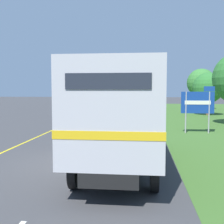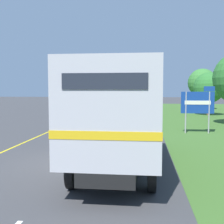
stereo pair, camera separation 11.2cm
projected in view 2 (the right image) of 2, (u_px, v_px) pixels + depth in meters
The scene contains 13 objects.
ground_plane at pixel (76, 163), 10.67m from camera, with size 200.00×200.00×0.00m, color #3D3D3F.
edge_line_yellow at pixel (78, 119), 26.71m from camera, with size 0.12×62.06×0.01m, color yellow.
centre_dash_near at pixel (79, 159), 11.17m from camera, with size 0.12×2.60×0.01m, color white.
centre_dash_mid_a at pixel (103, 134), 17.71m from camera, with size 0.12×2.60×0.01m, color white.
centre_dash_mid_b at pixel (114, 122), 24.24m from camera, with size 0.12×2.60×0.01m, color white.
centre_dash_far at pixel (121, 115), 30.78m from camera, with size 0.12×2.60×0.01m, color white.
centre_dash_farthest at pixel (125, 111), 37.32m from camera, with size 0.12×2.60×0.01m, color white.
horse_trailer_truck at pixel (119, 112), 10.04m from camera, with size 2.58×8.24×3.57m.
lead_car_white at pixel (104, 107), 29.55m from camera, with size 1.80×4.06×1.82m.
lead_car_blue_ahead at pixel (139, 101), 44.80m from camera, with size 1.80×4.49×2.07m.
highway_sign at pixel (198, 104), 17.78m from camera, with size 2.06×0.09×3.00m.
roadside_tree_mid at pixel (209, 88), 30.50m from camera, with size 3.33×3.33×4.67m.
roadside_tree_far at pixel (202, 83), 39.93m from camera, with size 4.02×4.02×5.80m.
Camera 2 is at (2.58, -10.26, 2.76)m, focal length 45.00 mm.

